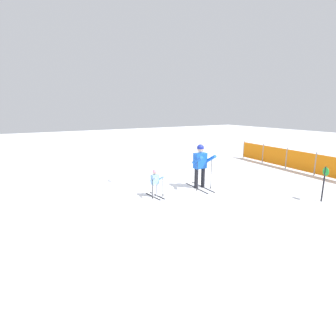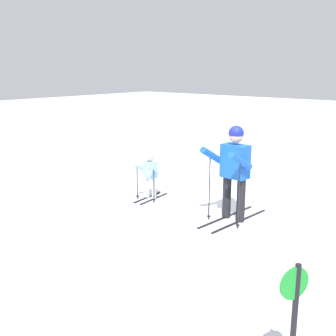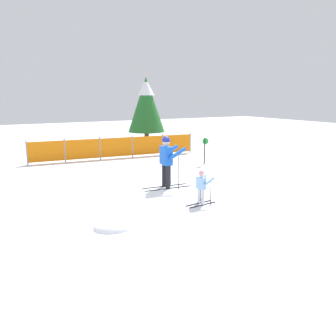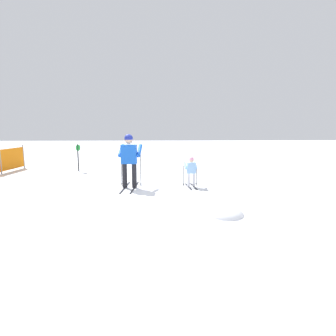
# 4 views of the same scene
# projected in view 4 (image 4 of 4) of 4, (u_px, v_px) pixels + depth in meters

# --- Properties ---
(ground_plane) EXTENTS (60.00, 60.00, 0.00)m
(ground_plane) POSITION_uv_depth(u_px,v_px,m) (134.00, 188.00, 8.40)
(ground_plane) COLOR white
(skier_adult) EXTENTS (1.66, 0.77, 1.73)m
(skier_adult) POSITION_uv_depth(u_px,v_px,m) (129.00, 156.00, 8.37)
(skier_adult) COLOR black
(skier_adult) RESTS_ON ground_plane
(skier_child) EXTENTS (0.95, 0.50, 1.00)m
(skier_child) POSITION_uv_depth(u_px,v_px,m) (191.00, 170.00, 8.56)
(skier_child) COLOR black
(skier_child) RESTS_ON ground_plane
(trail_marker) EXTENTS (0.26, 0.14, 1.21)m
(trail_marker) POSITION_uv_depth(u_px,v_px,m) (78.00, 154.00, 11.60)
(trail_marker) COLOR black
(trail_marker) RESTS_ON ground_plane
(snow_mound) EXTENTS (0.99, 0.84, 0.40)m
(snow_mound) POSITION_uv_depth(u_px,v_px,m) (224.00, 214.00, 5.97)
(snow_mound) COLOR white
(snow_mound) RESTS_ON ground_plane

